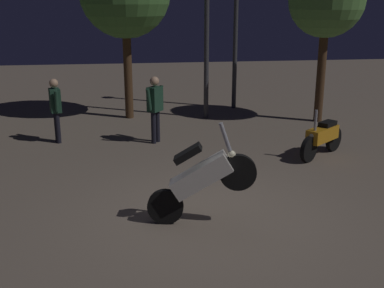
% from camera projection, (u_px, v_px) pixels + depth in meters
% --- Properties ---
extents(ground_plane, '(40.00, 40.00, 0.00)m').
position_uv_depth(ground_plane, '(210.00, 215.00, 7.66)').
color(ground_plane, '#756656').
extents(motorcycle_white_foreground, '(1.65, 0.47, 1.63)m').
position_uv_depth(motorcycle_white_foreground, '(201.00, 179.00, 7.14)').
color(motorcycle_white_foreground, black).
rests_on(motorcycle_white_foreground, ground_plane).
extents(motorcycle_orange_parked_left, '(1.37, 1.11, 1.11)m').
position_uv_depth(motorcycle_orange_parked_left, '(322.00, 137.00, 10.47)').
color(motorcycle_orange_parked_left, black).
rests_on(motorcycle_orange_parked_left, ground_plane).
extents(person_rider_beside, '(0.49, 0.57, 1.62)m').
position_uv_depth(person_rider_beside, '(155.00, 104.00, 11.34)').
color(person_rider_beside, black).
rests_on(person_rider_beside, ground_plane).
extents(person_bystander_far, '(0.33, 0.66, 1.56)m').
position_uv_depth(person_bystander_far, '(56.00, 105.00, 11.38)').
color(person_bystander_far, black).
rests_on(person_bystander_far, ground_plane).
extents(streetlamp_far, '(0.36, 0.36, 5.18)m').
position_uv_depth(streetlamp_far, '(236.00, 3.00, 14.47)').
color(streetlamp_far, '#38383D').
rests_on(streetlamp_far, ground_plane).
extents(tree_center_bg, '(2.05, 2.05, 4.40)m').
position_uv_depth(tree_center_bg, '(327.00, 0.00, 12.74)').
color(tree_center_bg, '#4C331E').
rests_on(tree_center_bg, ground_plane).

